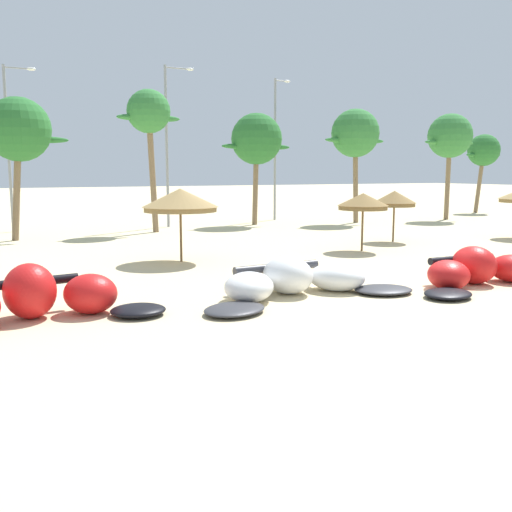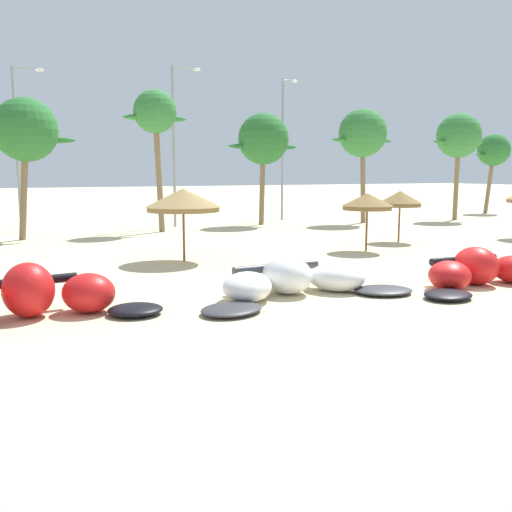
{
  "view_description": "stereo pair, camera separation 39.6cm",
  "coord_description": "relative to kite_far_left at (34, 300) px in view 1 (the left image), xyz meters",
  "views": [
    {
      "loc": [
        -13.57,
        -14.28,
        3.72
      ],
      "look_at": [
        -5.13,
        2.0,
        1.0
      ],
      "focal_mm": 39.88,
      "sensor_mm": 36.0,
      "label": 1
    },
    {
      "loc": [
        -13.21,
        -14.46,
        3.72
      ],
      "look_at": [
        -5.13,
        2.0,
        1.0
      ],
      "focal_mm": 39.88,
      "sensor_mm": 36.0,
      "label": 2
    }
  ],
  "objects": [
    {
      "name": "palm_left_of_gap",
      "position": [
        9.0,
        19.36,
        6.61
      ],
      "size": [
        3.95,
        2.63,
        8.67
      ],
      "color": "#7F6647",
      "rests_on": "ground"
    },
    {
      "name": "kite_left_of_center",
      "position": [
        13.66,
        -1.96,
        -0.06
      ],
      "size": [
        6.7,
        3.16,
        1.27
      ],
      "color": "black",
      "rests_on": "ground"
    },
    {
      "name": "beach_umbrella_near_palms",
      "position": [
        19.09,
        8.67,
        1.76
      ],
      "size": [
        2.3,
        2.3,
        2.73
      ],
      "color": "brown",
      "rests_on": "ground"
    },
    {
      "name": "palm_center_left",
      "position": [
        17.22,
        21.02,
        5.4
      ],
      "size": [
        5.36,
        3.57,
        7.8
      ],
      "color": "#7F6647",
      "rests_on": "ground"
    },
    {
      "name": "palm_left",
      "position": [
        1.54,
        18.61,
        5.37
      ],
      "size": [
        5.17,
        3.45,
        7.71
      ],
      "color": "#7F6647",
      "rests_on": "ground"
    },
    {
      "name": "palm_center_right",
      "position": [
        24.21,
        18.99,
        5.88
      ],
      "size": [
        5.21,
        3.47,
        8.23
      ],
      "color": "#7F6647",
      "rests_on": "ground"
    },
    {
      "name": "kite_left",
      "position": [
        7.34,
        -0.46,
        -0.1
      ],
      "size": [
        7.36,
        3.47,
        1.16
      ],
      "color": "#333338",
      "rests_on": "ground"
    },
    {
      "name": "beach_umbrella_middle",
      "position": [
        15.36,
        6.58,
        1.8
      ],
      "size": [
        2.41,
        2.41,
        2.74
      ],
      "color": "brown",
      "rests_on": "ground"
    },
    {
      "name": "palm_right_of_gap",
      "position": [
        32.52,
        17.98,
        5.86
      ],
      "size": [
        5.1,
        3.4,
        8.19
      ],
      "color": "#7F6647",
      "rests_on": "ground"
    },
    {
      "name": "lamppost_east",
      "position": [
        20.45,
        24.0,
        5.34
      ],
      "size": [
        1.41,
        0.24,
        10.76
      ],
      "color": "gray",
      "rests_on": "ground"
    },
    {
      "name": "palm_right",
      "position": [
        41.36,
        22.38,
        5.05
      ],
      "size": [
        4.33,
        2.89,
        7.13
      ],
      "color": "#7F6647",
      "rests_on": "ground"
    },
    {
      "name": "beach_umbrella_near_van",
      "position": [
        6.59,
        7.4,
        2.03
      ],
      "size": [
        3.15,
        3.15,
        3.05
      ],
      "color": "brown",
      "rests_on": "ground"
    },
    {
      "name": "ground_plane",
      "position": [
        12.11,
        -0.63,
        -0.55
      ],
      "size": [
        260.0,
        260.0,
        0.0
      ],
      "primitive_type": "plane",
      "color": "beige"
    },
    {
      "name": "lamppost_east_center",
      "position": [
        11.22,
        22.26,
        5.39
      ],
      "size": [
        2.11,
        0.24,
        10.7
      ],
      "color": "gray",
      "rests_on": "ground"
    },
    {
      "name": "lamppost_west_center",
      "position": [
        1.51,
        23.62,
        5.09
      ],
      "size": [
        1.94,
        0.24,
        10.14
      ],
      "color": "gray",
      "rests_on": "ground"
    },
    {
      "name": "kite_far_left",
      "position": [
        0.0,
        0.0,
        0.0
      ],
      "size": [
        6.46,
        3.33,
        1.43
      ],
      "color": "black",
      "rests_on": "ground"
    }
  ]
}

